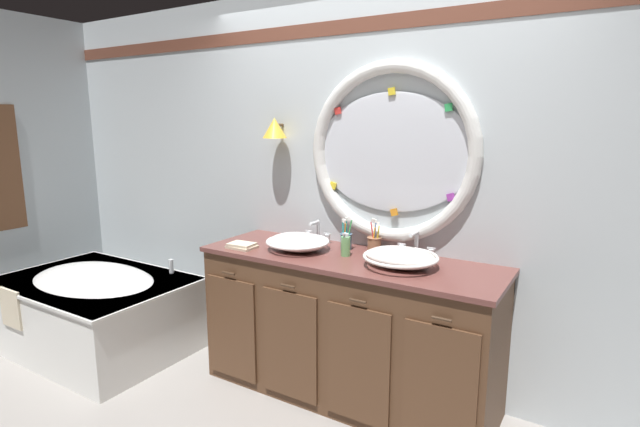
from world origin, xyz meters
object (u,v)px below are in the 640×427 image
at_px(sink_basin_left, 298,242).
at_px(toothbrush_holder_left, 346,240).
at_px(toothbrush_holder_right, 374,243).
at_px(folded_hand_towel, 242,246).
at_px(bathtub, 96,306).
at_px(soap_dispenser, 346,246).
at_px(sink_basin_right, 401,257).

xyz_separation_m(sink_basin_left, toothbrush_holder_left, (0.26, 0.17, 0.01)).
distance_m(toothbrush_holder_right, folded_hand_towel, 0.86).
xyz_separation_m(bathtub, folded_hand_towel, (1.26, 0.25, 0.60)).
bearing_deg(toothbrush_holder_left, soap_dispenser, -62.62).
xyz_separation_m(toothbrush_holder_left, toothbrush_holder_right, (0.18, 0.04, -0.01)).
height_order(bathtub, folded_hand_towel, folded_hand_towel).
distance_m(sink_basin_left, soap_dispenser, 0.33).
height_order(bathtub, toothbrush_holder_right, toothbrush_holder_right).
distance_m(sink_basin_left, toothbrush_holder_left, 0.31).
bearing_deg(soap_dispenser, sink_basin_right, -5.46).
xyz_separation_m(sink_basin_right, toothbrush_holder_left, (-0.45, 0.17, 0.01)).
distance_m(bathtub, sink_basin_left, 1.77).
xyz_separation_m(toothbrush_holder_right, soap_dispenser, (-0.11, -0.18, 0.01)).
distance_m(toothbrush_holder_left, folded_hand_towel, 0.68).
bearing_deg(soap_dispenser, folded_hand_towel, -163.68).
relative_size(bathtub, folded_hand_towel, 7.94).
xyz_separation_m(sink_basin_right, folded_hand_towel, (-1.04, -0.16, -0.04)).
relative_size(toothbrush_holder_left, folded_hand_towel, 1.22).
bearing_deg(toothbrush_holder_right, folded_hand_towel, -154.33).
height_order(sink_basin_right, toothbrush_holder_left, toothbrush_holder_left).
xyz_separation_m(sink_basin_right, soap_dispenser, (-0.38, 0.04, 0.01)).
relative_size(sink_basin_left, folded_hand_towel, 2.27).
xyz_separation_m(toothbrush_holder_left, soap_dispenser, (0.07, -0.14, 0.00)).
bearing_deg(sink_basin_left, toothbrush_holder_right, 25.83).
height_order(sink_basin_right, toothbrush_holder_right, toothbrush_holder_right).
relative_size(toothbrush_holder_right, folded_hand_towel, 1.20).
relative_size(bathtub, toothbrush_holder_right, 6.63).
relative_size(bathtub, soap_dispenser, 9.50).
bearing_deg(toothbrush_holder_left, bathtub, -162.56).
distance_m(toothbrush_holder_left, soap_dispenser, 0.15).
bearing_deg(sink_basin_left, sink_basin_right, 0.00).
bearing_deg(sink_basin_left, soap_dispenser, 6.19).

